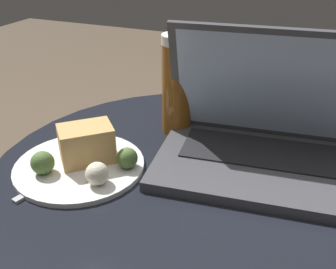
% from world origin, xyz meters
% --- Properties ---
extents(table, '(0.75, 0.75, 0.54)m').
position_xyz_m(table, '(0.00, 0.00, 0.39)').
color(table, '#515156').
rests_on(table, ground_plane).
extents(laptop, '(0.38, 0.28, 0.24)m').
position_xyz_m(laptop, '(0.09, 0.08, 0.59)').
color(laptop, '#47474C').
rests_on(laptop, table).
extents(beer_glass, '(0.06, 0.06, 0.20)m').
position_xyz_m(beer_glass, '(-0.10, 0.14, 0.64)').
color(beer_glass, brown).
rests_on(beer_glass, table).
extents(snack_plate, '(0.23, 0.23, 0.07)m').
position_xyz_m(snack_plate, '(-0.20, -0.06, 0.56)').
color(snack_plate, silver).
rests_on(snack_plate, table).
extents(fork, '(0.06, 0.16, 0.00)m').
position_xyz_m(fork, '(-0.22, -0.10, 0.54)').
color(fork, '#B2B2B7').
rests_on(fork, table).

